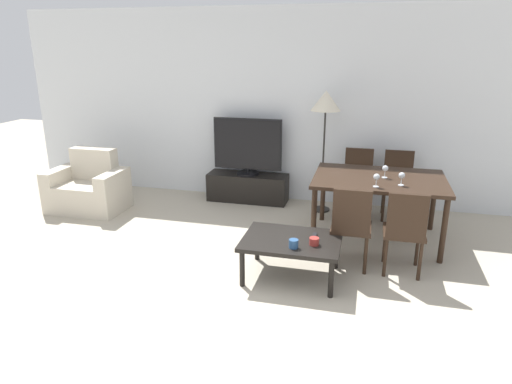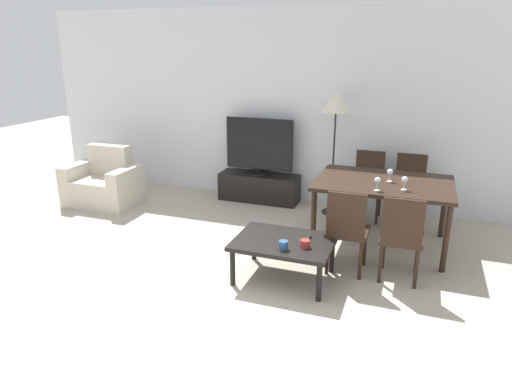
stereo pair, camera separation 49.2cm
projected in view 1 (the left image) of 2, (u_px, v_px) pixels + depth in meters
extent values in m
plane|color=#B2A893|center=(165.00, 332.00, 3.65)|extent=(18.00, 18.00, 0.00)
cube|color=silver|center=(266.00, 106.00, 6.51)|extent=(7.49, 0.06, 2.70)
cube|color=beige|center=(88.00, 197.00, 6.28)|extent=(0.64, 0.67, 0.39)
cube|color=beige|center=(94.00, 163.00, 6.37)|extent=(0.64, 0.20, 0.44)
cube|color=beige|center=(61.00, 188.00, 6.35)|extent=(0.18, 0.67, 0.57)
cube|color=beige|center=(114.00, 193.00, 6.16)|extent=(0.18, 0.67, 0.57)
cube|color=black|center=(248.00, 187.00, 6.67)|extent=(1.16, 0.38, 0.40)
cylinder|color=black|center=(248.00, 173.00, 6.60)|extent=(0.32, 0.32, 0.03)
cylinder|color=black|center=(248.00, 171.00, 6.59)|extent=(0.04, 0.04, 0.05)
cube|color=black|center=(248.00, 144.00, 6.47)|extent=(0.99, 0.04, 0.73)
cube|color=black|center=(247.00, 144.00, 6.45)|extent=(0.95, 0.01, 0.69)
cube|color=black|center=(292.00, 241.00, 4.41)|extent=(0.94, 0.70, 0.04)
cylinder|color=black|center=(242.00, 268.00, 4.29)|extent=(0.05, 0.05, 0.36)
cylinder|color=black|center=(331.00, 279.00, 4.10)|extent=(0.05, 0.05, 0.36)
cylinder|color=black|center=(257.00, 243.00, 4.84)|extent=(0.05, 0.05, 0.36)
cylinder|color=black|center=(336.00, 252.00, 4.64)|extent=(0.05, 0.05, 0.36)
cube|color=black|center=(379.00, 179.00, 5.17)|extent=(1.46, 1.06, 0.04)
cylinder|color=black|center=(314.00, 220.00, 5.01)|extent=(0.06, 0.06, 0.72)
cylinder|color=black|center=(444.00, 231.00, 4.70)|extent=(0.06, 0.06, 0.72)
cylinder|color=black|center=(323.00, 194.00, 5.88)|extent=(0.06, 0.06, 0.72)
cylinder|color=black|center=(433.00, 202.00, 5.57)|extent=(0.06, 0.06, 0.72)
cube|color=black|center=(351.00, 228.00, 4.63)|extent=(0.40, 0.40, 0.04)
cylinder|color=black|center=(335.00, 239.00, 4.89)|extent=(0.04, 0.04, 0.40)
cylinder|color=black|center=(366.00, 242.00, 4.81)|extent=(0.04, 0.04, 0.40)
cylinder|color=black|center=(333.00, 252.00, 4.59)|extent=(0.04, 0.04, 0.40)
cylinder|color=black|center=(366.00, 256.00, 4.51)|extent=(0.04, 0.04, 0.40)
cube|color=black|center=(352.00, 212.00, 4.39)|extent=(0.37, 0.04, 0.44)
cube|color=black|center=(397.00, 188.00, 5.91)|extent=(0.40, 0.40, 0.04)
cylinder|color=black|center=(383.00, 207.00, 5.87)|extent=(0.04, 0.04, 0.40)
cylinder|color=black|center=(410.00, 209.00, 5.79)|extent=(0.04, 0.04, 0.40)
cylinder|color=black|center=(383.00, 199.00, 6.17)|extent=(0.04, 0.04, 0.40)
cylinder|color=black|center=(408.00, 201.00, 6.09)|extent=(0.04, 0.04, 0.40)
cube|color=black|center=(399.00, 167.00, 6.01)|extent=(0.37, 0.04, 0.44)
cube|color=black|center=(404.00, 232.00, 4.51)|extent=(0.40, 0.40, 0.04)
cylinder|color=black|center=(385.00, 244.00, 4.77)|extent=(0.04, 0.04, 0.40)
cylinder|color=black|center=(417.00, 248.00, 4.69)|extent=(0.04, 0.04, 0.40)
cylinder|color=black|center=(385.00, 258.00, 4.47)|extent=(0.04, 0.04, 0.40)
cylinder|color=black|center=(420.00, 261.00, 4.39)|extent=(0.04, 0.04, 0.40)
cube|color=black|center=(407.00, 216.00, 4.27)|extent=(0.37, 0.04, 0.44)
cube|color=black|center=(357.00, 185.00, 6.03)|extent=(0.40, 0.40, 0.04)
cylinder|color=black|center=(343.00, 204.00, 5.99)|extent=(0.04, 0.04, 0.40)
cylinder|color=black|center=(368.00, 206.00, 5.91)|extent=(0.04, 0.04, 0.40)
cylinder|color=black|center=(344.00, 196.00, 6.29)|extent=(0.04, 0.04, 0.40)
cylinder|color=black|center=(369.00, 198.00, 6.21)|extent=(0.04, 0.04, 0.40)
cube|color=black|center=(359.00, 164.00, 6.13)|extent=(0.37, 0.04, 0.44)
cylinder|color=black|center=(321.00, 209.00, 6.33)|extent=(0.24, 0.24, 0.02)
cylinder|color=black|center=(323.00, 161.00, 6.12)|extent=(0.02, 0.02, 1.35)
cone|color=beige|center=(326.00, 101.00, 5.87)|extent=(0.39, 0.39, 0.26)
cube|color=black|center=(314.00, 236.00, 4.44)|extent=(0.04, 0.15, 0.02)
cylinder|color=maroon|center=(314.00, 241.00, 4.26)|extent=(0.09, 0.09, 0.07)
cylinder|color=navy|center=(294.00, 244.00, 4.20)|extent=(0.09, 0.09, 0.08)
cylinder|color=silver|center=(376.00, 187.00, 4.82)|extent=(0.06, 0.06, 0.01)
cylinder|color=silver|center=(376.00, 183.00, 4.81)|extent=(0.01, 0.01, 0.07)
sphere|color=silver|center=(377.00, 177.00, 4.79)|extent=(0.07, 0.07, 0.07)
cylinder|color=silver|center=(401.00, 185.00, 4.87)|extent=(0.06, 0.06, 0.01)
cylinder|color=silver|center=(401.00, 182.00, 4.86)|extent=(0.01, 0.01, 0.07)
sphere|color=silver|center=(402.00, 175.00, 4.84)|extent=(0.07, 0.07, 0.07)
cylinder|color=silver|center=(384.00, 178.00, 5.15)|extent=(0.06, 0.06, 0.01)
cylinder|color=silver|center=(385.00, 174.00, 5.14)|extent=(0.01, 0.01, 0.07)
sphere|color=silver|center=(385.00, 168.00, 5.12)|extent=(0.07, 0.07, 0.07)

